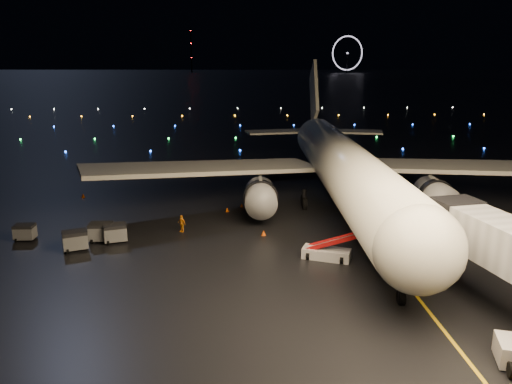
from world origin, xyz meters
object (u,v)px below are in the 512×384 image
baggage_cart_0 (75,241)px  airliner (340,134)px  belt_loader (327,243)px  crew_c (182,223)px  baggage_cart_2 (101,232)px  baggage_cart_1 (115,233)px  baggage_cart_3 (25,232)px

baggage_cart_0 → airliner: bearing=6.0°
belt_loader → crew_c: belt_loader is taller
baggage_cart_2 → crew_c: bearing=18.0°
belt_loader → baggage_cart_1: (-19.21, 5.07, -0.58)m
baggage_cart_1 → baggage_cart_2: bearing=152.1°
baggage_cart_1 → crew_c: bearing=7.6°
crew_c → baggage_cart_3: crew_c is taller
baggage_cart_2 → baggage_cart_0: bearing=-128.5°
crew_c → belt_loader: bearing=11.4°
baggage_cart_3 → baggage_cart_0: bearing=-26.5°
airliner → baggage_cart_0: (-26.88, -14.00, -7.51)m
baggage_cart_1 → baggage_cart_0: bearing=-164.8°
baggage_cart_1 → baggage_cart_3: bearing=157.6°
crew_c → baggage_cart_0: size_ratio=0.83×
crew_c → baggage_cart_0: 10.24m
baggage_cart_0 → baggage_cart_3: baggage_cart_0 is taller
airliner → baggage_cart_0: bearing=-150.7°
crew_c → baggage_cart_3: size_ratio=0.95×
baggage_cart_3 → airliner: bearing=19.7°
crew_c → baggage_cart_0: baggage_cart_0 is taller
airliner → belt_loader: airliner is taller
crew_c → baggage_cart_1: baggage_cart_1 is taller
baggage_cart_0 → baggage_cart_1: size_ratio=1.02×
baggage_cart_2 → baggage_cart_3: baggage_cart_2 is taller
baggage_cart_2 → baggage_cart_3: 7.41m
crew_c → baggage_cart_2: baggage_cart_2 is taller
baggage_cart_0 → crew_c: bearing=5.0°
belt_loader → baggage_cart_0: bearing=-166.5°
crew_c → baggage_cart_2: 7.74m
airliner → crew_c: bearing=-150.2°
belt_loader → baggage_cart_3: 28.63m
baggage_cart_0 → belt_loader: bearing=-29.5°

